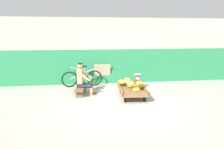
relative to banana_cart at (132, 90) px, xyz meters
name	(u,v)px	position (x,y,z in m)	size (l,w,h in m)	color
ground_plane	(125,105)	(-0.39, -0.78, -0.24)	(80.00, 80.00, 0.00)	#A39E93
back_wall	(112,51)	(-0.39, 2.21, 1.15)	(16.00, 0.30, 2.79)	#287F4C
banana_cart	(132,90)	(0.00, 0.00, 0.00)	(0.90, 1.47, 0.36)	brown
banana_pile	(131,84)	(-0.01, 0.06, 0.23)	(0.86, 1.40, 0.26)	gold
low_bench	(81,89)	(-1.74, 0.59, -0.04)	(0.43, 1.13, 0.27)	brown
vendor_seated	(83,79)	(-1.66, 0.57, 0.33)	(0.72, 0.56, 1.14)	tan
plastic_crate	(137,85)	(0.45, 1.00, -0.09)	(0.36, 0.28, 0.30)	#234CA8
weighing_scale	(137,78)	(0.45, 1.00, 0.21)	(0.30, 0.30, 0.29)	#28282D
bicycle_near_left	(82,78)	(-1.70, 1.68, 0.11)	(1.66, 0.48, 0.86)	black
sign_board	(102,74)	(-0.85, 2.05, 0.19)	(0.70, 0.30, 0.86)	#C6B289
shopping_bag	(137,90)	(0.31, 0.49, -0.12)	(0.18, 0.12, 0.24)	silver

